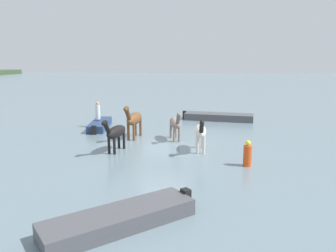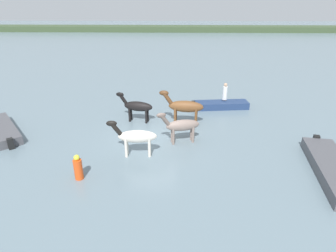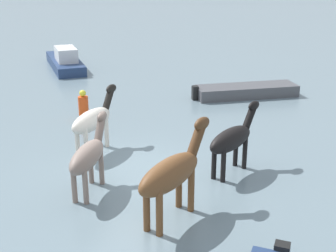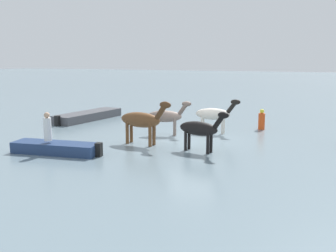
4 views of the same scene
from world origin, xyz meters
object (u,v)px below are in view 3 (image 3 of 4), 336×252
horse_mid_herd (172,173)px  boat_tender_starboard (246,93)px  boat_launch_far (65,62)px  buoy_channel_marker (84,107)px  horse_pinto_flank (232,139)px  horse_lead (88,156)px  horse_chestnut_trailing (93,120)px

horse_mid_herd → boat_tender_starboard: size_ratio=0.65×
boat_launch_far → buoy_channel_marker: boat_launch_far is taller
horse_mid_herd → buoy_channel_marker: horse_mid_herd is taller
horse_pinto_flank → horse_mid_herd: 2.90m
horse_lead → boat_tender_starboard: size_ratio=0.56×
horse_chestnut_trailing → boat_tender_starboard: (-7.84, 2.18, -0.84)m
horse_lead → horse_mid_herd: 2.43m
horse_chestnut_trailing → buoy_channel_marker: (-2.16, -2.02, -0.50)m
horse_chestnut_trailing → boat_tender_starboard: size_ratio=0.57×
horse_chestnut_trailing → horse_pinto_flank: bearing=-85.8°
horse_chestnut_trailing → buoy_channel_marker: bearing=40.7°
boat_tender_starboard → boat_launch_far: bearing=136.0°
horse_pinto_flank → buoy_channel_marker: horse_pinto_flank is taller
horse_chestnut_trailing → boat_launch_far: horse_chestnut_trailing is taller
horse_lead → boat_launch_far: bearing=26.9°
horse_chestnut_trailing → horse_lead: horse_chestnut_trailing is taller
boat_launch_far → boat_tender_starboard: boat_launch_far is taller
horse_lead → horse_mid_herd: (0.21, 2.41, 0.16)m
horse_chestnut_trailing → horse_lead: (2.17, 1.43, -0.03)m
horse_chestnut_trailing → horse_mid_herd: bearing=-124.3°
horse_pinto_flank → buoy_channel_marker: bearing=87.3°
horse_pinto_flank → boat_tender_starboard: horse_pinto_flank is taller
horse_lead → buoy_channel_marker: 5.55m
horse_chestnut_trailing → boat_launch_far: size_ratio=0.51×
boat_launch_far → horse_pinto_flank: bearing=8.8°
horse_lead → boat_launch_far: (-10.81, -9.56, -0.66)m
boat_tender_starboard → horse_lead: bearing=-133.9°
horse_mid_herd → horse_pinto_flank: bearing=0.5°
horse_chestnut_trailing → horse_mid_herd: 4.52m
horse_lead → buoy_channel_marker: (-4.33, -3.45, -0.46)m
horse_lead → boat_launch_far: 14.44m
boat_launch_far → horse_mid_herd: bearing=-0.3°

